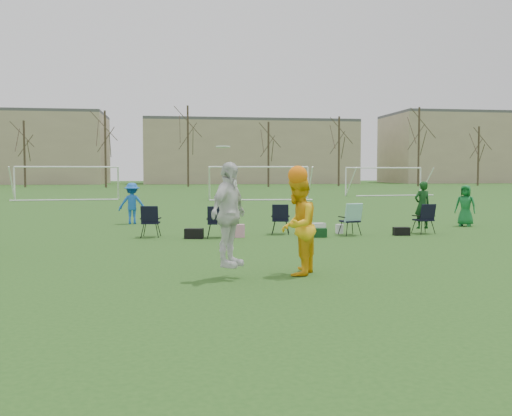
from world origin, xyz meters
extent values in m
plane|color=#234F18|center=(0.00, 0.00, 0.00)|extent=(260.00, 260.00, 0.00)
imported|color=blue|center=(-3.94, 12.83, 0.79)|extent=(1.05, 0.63, 1.58)
imported|color=#12662B|center=(8.32, 10.01, 0.76)|extent=(0.88, 0.85, 1.52)
imported|color=white|center=(-1.39, 0.86, 1.21)|extent=(1.03, 1.21, 1.95)
imported|color=yellow|center=(-0.03, 1.08, 0.95)|extent=(1.05, 1.14, 1.89)
sphere|color=orange|center=(-0.03, 1.08, 1.92)|extent=(0.38, 0.38, 0.38)
cylinder|color=white|center=(-1.49, 0.90, 2.46)|extent=(0.27, 0.27, 0.04)
imported|color=#103D15|center=(5.68, 7.93, 0.92)|extent=(0.61, 0.44, 1.55)
cube|color=black|center=(-1.77, 7.50, 0.15)|extent=(0.60, 0.41, 0.30)
cube|color=pink|center=(-0.41, 7.59, 0.20)|extent=(0.36, 0.23, 0.40)
cube|color=#0F3716|center=(2.04, 7.29, 0.14)|extent=(0.48, 0.32, 0.28)
cube|color=white|center=(2.35, 8.56, 0.16)|extent=(0.47, 0.37, 0.32)
cylinder|color=white|center=(2.97, 8.22, 0.15)|extent=(0.26, 0.26, 0.30)
cube|color=black|center=(4.75, 7.40, 0.13)|extent=(0.52, 0.30, 0.26)
cube|color=black|center=(-3.07, 8.10, 0.48)|extent=(0.66, 0.66, 0.96)
cube|color=black|center=(-1.08, 7.66, 0.48)|extent=(0.66, 0.66, 0.96)
cube|color=black|center=(1.05, 8.37, 0.48)|extent=(0.72, 0.72, 0.96)
cube|color=black|center=(3.15, 7.72, 0.48)|extent=(0.71, 0.71, 0.96)
cube|color=black|center=(5.68, 7.83, 0.48)|extent=(0.69, 0.69, 0.96)
cylinder|color=white|center=(-13.64, 33.68, 1.20)|extent=(0.12, 0.12, 2.40)
cylinder|color=white|center=(-6.36, 34.32, 1.20)|extent=(0.12, 0.12, 2.40)
cylinder|color=white|center=(-10.00, 34.00, 2.40)|extent=(7.28, 0.76, 0.12)
cylinder|color=white|center=(0.36, 32.25, 1.20)|extent=(0.12, 0.12, 2.40)
cylinder|color=white|center=(7.64, 31.75, 1.20)|extent=(0.12, 0.12, 2.40)
cylinder|color=white|center=(4.00, 32.00, 2.40)|extent=(7.29, 0.63, 0.12)
cylinder|color=white|center=(12.39, 37.49, 1.20)|extent=(0.12, 0.12, 2.40)
cylinder|color=white|center=(19.61, 38.51, 1.20)|extent=(0.12, 0.12, 2.40)
cylinder|color=white|center=(16.00, 38.00, 2.40)|extent=(7.25, 1.13, 0.12)
cylinder|color=#382B21|center=(-22.00, 71.50, 4.50)|extent=(0.28, 0.28, 9.00)
cylinder|color=#382B21|center=(-11.00, 68.50, 5.10)|extent=(0.28, 0.28, 10.20)
cylinder|color=#382B21|center=(0.00, 71.50, 5.70)|extent=(0.28, 0.28, 11.40)
cylinder|color=#382B21|center=(11.00, 68.50, 4.50)|extent=(0.28, 0.28, 9.00)
cylinder|color=#382B21|center=(22.00, 71.50, 5.10)|extent=(0.28, 0.28, 10.20)
cylinder|color=#382B21|center=(33.00, 68.50, 5.70)|extent=(0.28, 0.28, 11.40)
cylinder|color=#382B21|center=(44.00, 71.50, 4.50)|extent=(0.28, 0.28, 9.00)
cube|color=tan|center=(12.00, 96.00, 5.50)|extent=(38.00, 16.00, 11.00)
cube|color=tan|center=(55.00, 96.00, 6.50)|extent=(30.00, 16.00, 13.00)
camera|label=1|loc=(-2.45, -9.62, 1.98)|focal=40.00mm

